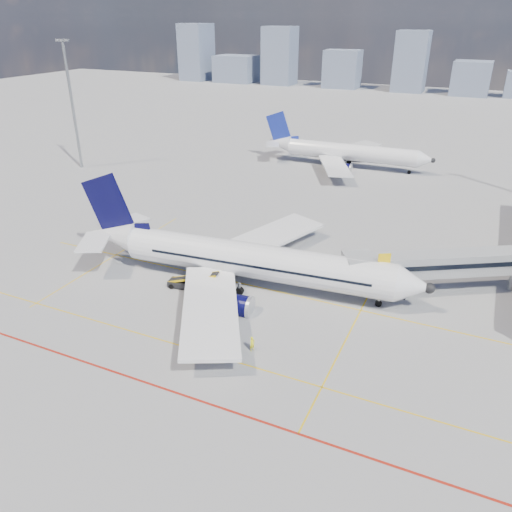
{
  "coord_description": "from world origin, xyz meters",
  "views": [
    {
      "loc": [
        23.18,
        -39.81,
        29.61
      ],
      "look_at": [
        1.04,
        8.23,
        4.0
      ],
      "focal_mm": 35.0,
      "sensor_mm": 36.0,
      "label": 1
    }
  ],
  "objects_px": {
    "baggage_tug": "(222,315)",
    "cargo_dolly": "(208,313)",
    "belt_loader": "(188,283)",
    "main_aircraft": "(241,259)",
    "second_aircraft": "(344,152)",
    "ramp_worker": "(252,344)"
  },
  "relations": [
    {
      "from": "main_aircraft",
      "to": "ramp_worker",
      "type": "xyz_separation_m",
      "value": [
        7.01,
        -11.83,
        -2.42
      ]
    },
    {
      "from": "cargo_dolly",
      "to": "belt_loader",
      "type": "xyz_separation_m",
      "value": [
        -5.79,
        5.27,
        -0.3
      ]
    },
    {
      "from": "main_aircraft",
      "to": "belt_loader",
      "type": "xyz_separation_m",
      "value": [
        -5.25,
        -3.84,
        -2.54
      ]
    },
    {
      "from": "belt_loader",
      "to": "main_aircraft",
      "type": "bearing_deg",
      "value": 28.18
    },
    {
      "from": "baggage_tug",
      "to": "cargo_dolly",
      "type": "relative_size",
      "value": 0.66
    },
    {
      "from": "main_aircraft",
      "to": "ramp_worker",
      "type": "relative_size",
      "value": 27.53
    },
    {
      "from": "main_aircraft",
      "to": "cargo_dolly",
      "type": "distance_m",
      "value": 9.4
    },
    {
      "from": "cargo_dolly",
      "to": "ramp_worker",
      "type": "distance_m",
      "value": 7.02
    },
    {
      "from": "second_aircraft",
      "to": "ramp_worker",
      "type": "height_order",
      "value": "second_aircraft"
    },
    {
      "from": "second_aircraft",
      "to": "cargo_dolly",
      "type": "xyz_separation_m",
      "value": [
        3.55,
        -65.03,
        -2.25
      ]
    },
    {
      "from": "belt_loader",
      "to": "ramp_worker",
      "type": "height_order",
      "value": "belt_loader"
    },
    {
      "from": "main_aircraft",
      "to": "baggage_tug",
      "type": "bearing_deg",
      "value": -82.95
    },
    {
      "from": "cargo_dolly",
      "to": "ramp_worker",
      "type": "bearing_deg",
      "value": -4.98
    },
    {
      "from": "belt_loader",
      "to": "baggage_tug",
      "type": "bearing_deg",
      "value": -41.05
    },
    {
      "from": "baggage_tug",
      "to": "cargo_dolly",
      "type": "distance_m",
      "value": 1.48
    },
    {
      "from": "main_aircraft",
      "to": "belt_loader",
      "type": "bearing_deg",
      "value": -149.11
    },
    {
      "from": "second_aircraft",
      "to": "ramp_worker",
      "type": "xyz_separation_m",
      "value": [
        10.03,
        -67.75,
        -2.43
      ]
    },
    {
      "from": "main_aircraft",
      "to": "baggage_tug",
      "type": "relative_size",
      "value": 18.72
    },
    {
      "from": "belt_loader",
      "to": "second_aircraft",
      "type": "bearing_deg",
      "value": 79.84
    },
    {
      "from": "main_aircraft",
      "to": "belt_loader",
      "type": "distance_m",
      "value": 6.98
    },
    {
      "from": "second_aircraft",
      "to": "belt_loader",
      "type": "distance_m",
      "value": 59.85
    },
    {
      "from": "second_aircraft",
      "to": "main_aircraft",
      "type": "bearing_deg",
      "value": -88.33
    }
  ]
}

